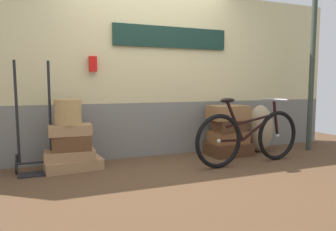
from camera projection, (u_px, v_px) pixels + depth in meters
ground at (168, 171)px, 3.90m from camera, size 8.41×5.20×0.06m
station_building at (148, 74)px, 4.56m from camera, size 6.41×0.74×2.42m
suitcase_0 at (74, 164)px, 3.86m from camera, size 0.71×0.45×0.13m
suitcase_1 at (70, 155)px, 3.83m from camera, size 0.60×0.34×0.12m
suitcase_2 at (72, 143)px, 3.81m from camera, size 0.48×0.31×0.19m
suitcase_3 at (70, 130)px, 3.78m from camera, size 0.50×0.28×0.13m
suitcase_4 at (228, 149)px, 4.67m from camera, size 0.61×0.47×0.19m
suitcase_5 at (228, 137)px, 4.66m from camera, size 0.57×0.44×0.17m
suitcase_6 at (229, 126)px, 4.61m from camera, size 0.45×0.32×0.17m
suitcase_7 at (228, 113)px, 4.61m from camera, size 0.56×0.43×0.21m
wicker_basket at (68, 112)px, 3.76m from camera, size 0.32×0.32×0.31m
luggage_trolley at (35, 145)px, 3.69m from camera, size 0.44×0.34×1.33m
burlap_sack at (260, 129)px, 4.87m from camera, size 0.42×0.35×0.73m
bicycle at (249, 137)px, 4.13m from camera, size 1.69×0.46×0.89m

